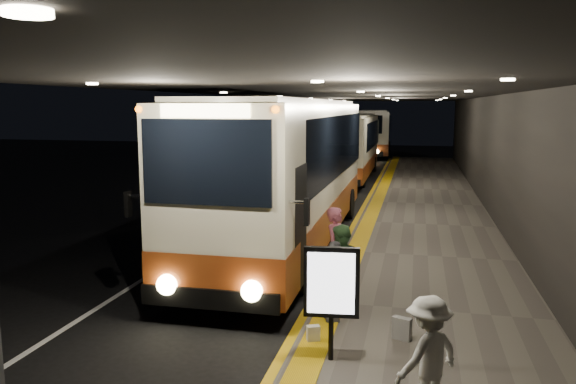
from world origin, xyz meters
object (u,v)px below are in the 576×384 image
(passenger_waiting_green, at_px, (341,268))
(passenger_waiting_white, at_px, (428,356))
(coach_third, at_px, (374,134))
(stanchion_post, at_px, (340,259))
(passenger_boarding, at_px, (337,249))
(coach_main, at_px, (289,179))
(coach_second, at_px, (351,149))
(passenger_waiting_grey, at_px, (334,281))
(bag_plain, at_px, (313,333))
(info_sign, at_px, (331,285))
(bag_polka, at_px, (402,328))

(passenger_waiting_green, xyz_separation_m, passenger_waiting_white, (1.56, -3.40, -0.06))
(coach_third, height_order, stanchion_post, coach_third)
(passenger_boarding, height_order, passenger_waiting_white, passenger_boarding)
(coach_main, distance_m, coach_second, 15.66)
(coach_third, relative_size, passenger_waiting_grey, 7.74)
(coach_second, distance_m, passenger_waiting_green, 21.09)
(coach_main, height_order, passenger_waiting_grey, coach_main)
(passenger_boarding, xyz_separation_m, stanchion_post, (-0.00, 0.60, -0.38))
(passenger_waiting_green, xyz_separation_m, bag_plain, (-0.25, -1.54, -0.70))
(passenger_waiting_green, distance_m, bag_plain, 1.71)
(coach_main, relative_size, info_sign, 7.35)
(info_sign, bearing_deg, coach_main, 101.31)
(passenger_waiting_grey, height_order, bag_plain, passenger_waiting_grey)
(passenger_waiting_white, bearing_deg, passenger_waiting_green, -111.08)
(passenger_boarding, distance_m, bag_polka, 2.78)
(passenger_waiting_green, bearing_deg, bag_polka, 11.99)
(bag_plain, bearing_deg, info_sign, -58.01)
(passenger_waiting_grey, bearing_deg, passenger_waiting_green, 153.38)
(coach_second, relative_size, passenger_waiting_grey, 7.37)
(coach_main, bearing_deg, bag_polka, -62.50)
(coach_main, xyz_separation_m, bag_plain, (1.98, -6.85, -1.68))
(bag_plain, distance_m, stanchion_post, 3.30)
(passenger_waiting_grey, height_order, stanchion_post, passenger_waiting_grey)
(coach_second, bearing_deg, stanchion_post, -84.63)
(stanchion_post, bearing_deg, bag_polka, -63.30)
(passenger_waiting_grey, distance_m, bag_plain, 1.20)
(coach_main, xyz_separation_m, passenger_waiting_grey, (2.18, -5.83, -1.07))
(info_sign, distance_m, stanchion_post, 3.98)
(passenger_waiting_green, bearing_deg, passenger_boarding, 158.26)
(passenger_waiting_white, relative_size, stanchion_post, 1.50)
(passenger_waiting_white, bearing_deg, passenger_waiting_grey, -106.37)
(passenger_waiting_grey, height_order, bag_polka, passenger_waiting_grey)
(coach_third, xyz_separation_m, info_sign, (2.39, -38.95, -0.36))
(passenger_waiting_green, xyz_separation_m, stanchion_post, (-0.26, 1.73, -0.31))
(coach_main, bearing_deg, passenger_boarding, -65.04)
(coach_main, distance_m, passenger_waiting_white, 9.55)
(passenger_waiting_grey, bearing_deg, stanchion_post, 164.42)
(passenger_waiting_green, bearing_deg, bag_plain, -43.58)
(coach_second, bearing_deg, passenger_waiting_green, -84.43)
(passenger_boarding, distance_m, passenger_waiting_grey, 1.68)
(coach_third, bearing_deg, coach_second, -93.57)
(bag_plain, bearing_deg, passenger_waiting_green, 80.69)
(passenger_waiting_green, bearing_deg, stanchion_post, 154.13)
(passenger_waiting_white, height_order, bag_plain, passenger_waiting_white)
(coach_second, xyz_separation_m, info_sign, (2.42, -23.12, -0.30))
(coach_second, height_order, coach_third, coach_third)
(coach_main, xyz_separation_m, coach_second, (-0.05, 15.65, -0.31))
(passenger_boarding, distance_m, bag_plain, 2.79)
(coach_second, bearing_deg, coach_main, -90.48)
(coach_main, bearing_deg, stanchion_post, -61.47)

